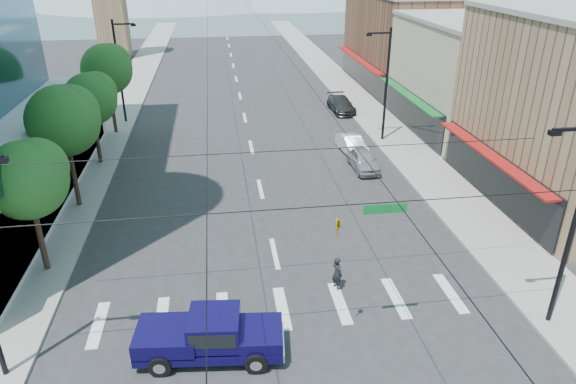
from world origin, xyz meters
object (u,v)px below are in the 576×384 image
(pickup_truck, at_px, (209,335))
(pedestrian, at_px, (337,273))
(parked_car_mid, at_px, (352,145))
(parked_car_far, at_px, (341,104))
(parked_car_near, at_px, (363,160))

(pickup_truck, relative_size, pedestrian, 3.50)
(pedestrian, xyz_separation_m, parked_car_mid, (5.10, 16.94, -0.16))
(parked_car_far, bearing_deg, parked_car_near, -99.00)
(pedestrian, bearing_deg, parked_car_far, -37.48)
(pickup_truck, xyz_separation_m, parked_car_mid, (10.92, 20.51, -0.32))
(pedestrian, height_order, parked_car_far, pedestrian)
(pickup_truck, height_order, pedestrian, pickup_truck)
(parked_car_mid, bearing_deg, parked_car_near, -95.99)
(parked_car_mid, relative_size, parked_car_far, 0.84)
(parked_car_near, height_order, parked_car_mid, parked_car_near)
(pickup_truck, relative_size, parked_car_mid, 1.42)
(parked_car_near, height_order, parked_car_far, parked_car_far)
(parked_car_mid, xyz_separation_m, parked_car_far, (1.80, 11.16, 0.03))
(pickup_truck, xyz_separation_m, parked_car_near, (10.92, 17.35, -0.30))
(pickup_truck, xyz_separation_m, pedestrian, (5.82, 3.58, -0.16))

